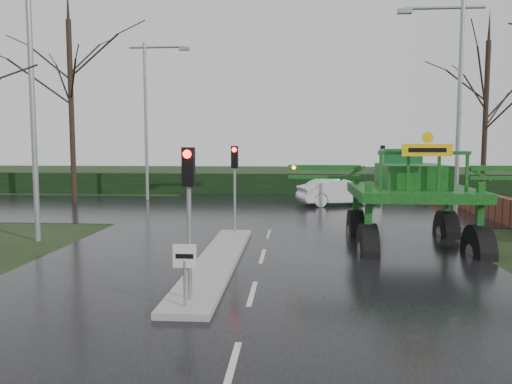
# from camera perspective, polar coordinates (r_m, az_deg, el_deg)

# --- Properties ---
(ground) EXTENTS (140.00, 140.00, 0.00)m
(ground) POSITION_cam_1_polar(r_m,az_deg,el_deg) (12.22, -0.43, -11.60)
(ground) COLOR black
(ground) RESTS_ON ground
(road_main) EXTENTS (14.00, 80.00, 0.02)m
(road_main) POSITION_cam_1_polar(r_m,az_deg,el_deg) (21.96, 1.72, -3.92)
(road_main) COLOR black
(road_main) RESTS_ON ground
(road_cross) EXTENTS (80.00, 12.00, 0.02)m
(road_cross) POSITION_cam_1_polar(r_m,az_deg,el_deg) (27.89, 2.28, -1.91)
(road_cross) COLOR black
(road_cross) RESTS_ON ground
(median_island) EXTENTS (1.20, 10.00, 0.16)m
(median_island) POSITION_cam_1_polar(r_m,az_deg,el_deg) (15.22, -4.42, -7.85)
(median_island) COLOR gray
(median_island) RESTS_ON ground
(hedge_row) EXTENTS (44.00, 0.90, 1.50)m
(hedge_row) POSITION_cam_1_polar(r_m,az_deg,el_deg) (35.77, 2.73, 0.91)
(hedge_row) COLOR black
(hedge_row) RESTS_ON ground
(brick_wall) EXTENTS (0.40, 20.00, 1.20)m
(brick_wall) POSITION_cam_1_polar(r_m,az_deg,el_deg) (29.39, 23.20, -0.81)
(brick_wall) COLOR #592D1E
(brick_wall) RESTS_ON ground
(keep_left_sign) EXTENTS (0.50, 0.07, 1.35)m
(keep_left_sign) POSITION_cam_1_polar(r_m,az_deg,el_deg) (10.69, -8.14, -8.27)
(keep_left_sign) COLOR gray
(keep_left_sign) RESTS_ON ground
(traffic_signal_near) EXTENTS (0.26, 0.33, 3.52)m
(traffic_signal_near) POSITION_cam_1_polar(r_m,az_deg,el_deg) (10.92, -7.70, 0.18)
(traffic_signal_near) COLOR gray
(traffic_signal_near) RESTS_ON ground
(traffic_signal_mid) EXTENTS (0.26, 0.33, 3.52)m
(traffic_signal_mid) POSITION_cam_1_polar(r_m,az_deg,el_deg) (19.29, -2.46, 2.50)
(traffic_signal_mid) COLOR gray
(traffic_signal_mid) RESTS_ON ground
(traffic_signal_far) EXTENTS (0.26, 0.33, 3.52)m
(traffic_signal_far) POSITION_cam_1_polar(r_m,az_deg,el_deg) (32.15, 14.23, 3.52)
(traffic_signal_far) COLOR gray
(traffic_signal_far) RESTS_ON ground
(street_light_left_near) EXTENTS (3.85, 0.30, 10.00)m
(street_light_left_near) POSITION_cam_1_polar(r_m,az_deg,el_deg) (20.02, -23.51, 11.91)
(street_light_left_near) COLOR gray
(street_light_left_near) RESTS_ON ground
(street_light_right) EXTENTS (3.85, 0.30, 10.00)m
(street_light_right) POSITION_cam_1_polar(r_m,az_deg,el_deg) (24.84, 21.58, 10.64)
(street_light_right) COLOR gray
(street_light_right) RESTS_ON ground
(street_light_left_far) EXTENTS (3.85, 0.30, 10.00)m
(street_light_left_far) POSITION_cam_1_polar(r_m,az_deg,el_deg) (33.03, -11.99, 9.52)
(street_light_left_far) COLOR gray
(street_light_left_far) RESTS_ON ground
(tree_left_far) EXTENTS (7.70, 7.70, 13.26)m
(tree_left_far) POSITION_cam_1_polar(r_m,az_deg,el_deg) (32.75, -20.43, 11.37)
(tree_left_far) COLOR black
(tree_left_far) RESTS_ON ground
(tree_right_far) EXTENTS (7.00, 7.00, 12.05)m
(tree_right_far) POSITION_cam_1_polar(r_m,az_deg,el_deg) (34.91, 24.82, 9.75)
(tree_right_far) COLOR black
(tree_right_far) RESTS_ON ground
(crop_sprayer) EXTENTS (8.89, 5.57, 4.97)m
(crop_sprayer) POSITION_cam_1_polar(r_m,az_deg,el_deg) (16.96, 12.68, 1.15)
(crop_sprayer) COLOR black
(crop_sprayer) RESTS_ON ground
(white_sedan) EXTENTS (5.10, 3.16, 1.59)m
(white_sedan) POSITION_cam_1_polar(r_m,az_deg,el_deg) (29.84, 9.43, -1.51)
(white_sedan) COLOR white
(white_sedan) RESTS_ON ground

